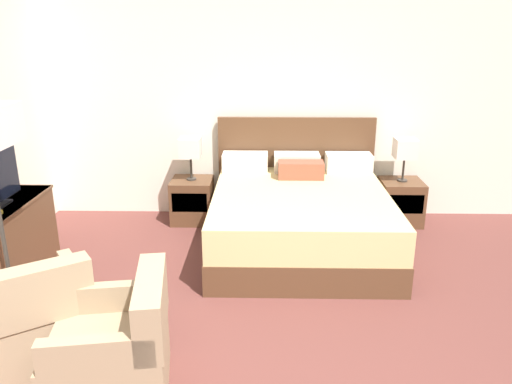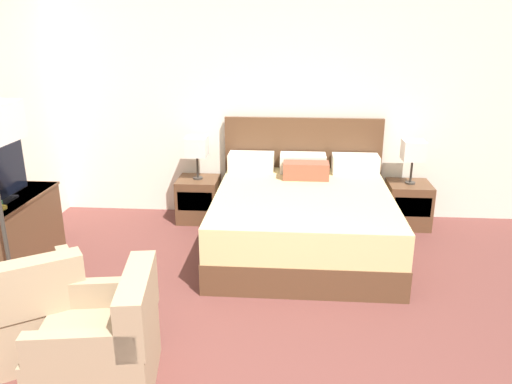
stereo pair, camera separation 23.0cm
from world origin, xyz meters
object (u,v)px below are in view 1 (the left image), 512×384
Objects in this scene: nightstand_left at (192,200)px; dresser at (6,240)px; table_lamp_left at (190,148)px; table_lamp_right at (405,149)px; armchair_by_window at (35,319)px; nightstand_right at (400,202)px; bed at (300,216)px; armchair_companion at (116,351)px.

nightstand_left is 2.02m from dresser.
nightstand_left is 1.02× the size of table_lamp_left.
table_lamp_right is 0.45× the size of dresser.
dresser is 1.34m from armchair_by_window.
table_lamp_left is at bearing 179.96° from nightstand_right.
table_lamp_left is at bearing 44.62° from dresser.
dresser reaches higher than nightstand_left.
table_lamp_right is 4.10m from dresser.
armchair_by_window is at bearing -140.50° from table_lamp_right.
nightstand_right is 3.98m from armchair_by_window.
nightstand_right is at bearing -0.04° from table_lamp_left.
table_lamp_left is at bearing 149.92° from bed.
armchair_companion is at bearing -46.25° from dresser.
nightstand_left is at bearing 89.04° from armchair_companion.
table_lamp_right is (2.38, 0.00, 0.61)m from nightstand_left.
dresser is (-1.44, -1.42, -0.50)m from table_lamp_left.
table_lamp_right reaches higher than nightstand_right.
table_lamp_left is 0.62× the size of armchair_companion.
bed is 1.47m from table_lamp_right.
nightstand_left is at bearing -179.96° from table_lamp_right.
dresser is 1.12× the size of armchair_by_window.
armchair_by_window reaches higher than nightstand_left.
table_lamp_right reaches higher than dresser.
table_lamp_right reaches higher than armchair_by_window.
bed is 1.38m from nightstand_left.
nightstand_right is at bearing 0.00° from nightstand_left.
nightstand_right is at bearing 49.75° from armchair_companion.
table_lamp_left is 2.38m from table_lamp_right.
armchair_by_window reaches higher than dresser.
bed is at bearing 60.41° from armchair_companion.
nightstand_right is (2.38, 0.00, 0.00)m from nightstand_left.
table_lamp_left is (-2.38, 0.00, 0.61)m from nightstand_right.
bed is 4.02× the size of nightstand_right.
armchair_by_window is at bearing -105.31° from table_lamp_left.
bed reaches higher than nightstand_left.
nightstand_left is 2.87m from armchair_companion.
nightstand_right is at bearing -90.00° from table_lamp_right.
bed is 4.02× the size of nightstand_left.
bed is 4.10× the size of table_lamp_left.
table_lamp_right is at bearing 0.00° from table_lamp_left.
bed is 1.47m from table_lamp_left.
table_lamp_right is (0.00, 0.00, 0.61)m from nightstand_right.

